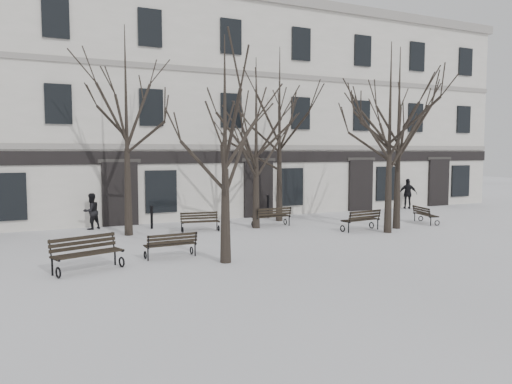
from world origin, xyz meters
TOP-DOWN VIEW (x-y plane):
  - ground at (0.00, 0.00)m, footprint 100.00×100.00m
  - building at (0.00, 12.96)m, footprint 40.40×10.20m
  - tree_1 at (-2.05, -1.17)m, footprint 4.77×4.77m
  - tree_2 at (6.18, 1.11)m, footprint 5.48×5.48m
  - tree_3 at (7.30, 1.84)m, footprint 5.50×5.50m
  - tree_4 at (-3.70, 5.15)m, footprint 5.84×5.84m
  - tree_5 at (1.77, 4.61)m, footprint 5.20×5.20m
  - tree_6 at (3.77, 6.17)m, footprint 5.84×5.84m
  - bench_0 at (-6.00, -0.47)m, footprint 2.07×1.28m
  - bench_1 at (-3.37, 0.18)m, footprint 1.66×0.66m
  - bench_2 at (5.48, 1.94)m, footprint 1.87×0.88m
  - bench_3 at (-0.77, 4.84)m, footprint 1.67×0.81m
  - bench_4 at (2.58, 4.66)m, footprint 1.78×0.69m
  - bench_5 at (9.53, 2.45)m, footprint 0.99×1.68m
  - bollard_a at (-2.45, 6.40)m, footprint 0.13×0.13m
  - bollard_b at (3.78, 7.38)m, footprint 0.15×0.15m
  - pedestrian_b at (-4.84, 7.38)m, footprint 0.96×0.89m
  - pedestrian_c at (13.08, 7.43)m, footprint 1.12×0.93m

SIDE VIEW (x-z plane):
  - ground at x=0.00m, z-range 0.00..0.00m
  - pedestrian_b at x=-4.84m, z-range -0.79..0.79m
  - pedestrian_c at x=13.08m, z-range -0.89..0.89m
  - bench_5 at x=9.53m, z-range 0.03..0.84m
  - bench_3 at x=-0.77m, z-range 0.04..0.85m
  - bench_1 at x=-3.37m, z-range 0.04..0.86m
  - bench_4 at x=2.58m, z-range 0.04..0.93m
  - bench_2 at x=5.48m, z-range 0.04..0.95m
  - bench_0 at x=-6.00m, z-range 0.04..1.03m
  - bollard_a at x=-2.45m, z-range 0.04..1.07m
  - bollard_b at x=3.78m, z-range 0.04..1.22m
  - tree_1 at x=-2.05m, z-range 0.85..7.66m
  - tree_5 at x=1.77m, z-range 0.93..8.35m
  - tree_2 at x=6.18m, z-range 0.98..8.81m
  - tree_3 at x=7.30m, z-range 0.98..8.84m
  - tree_4 at x=-3.70m, z-range 1.04..9.38m
  - tree_6 at x=3.77m, z-range 1.04..9.39m
  - building at x=0.00m, z-range -0.18..11.22m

